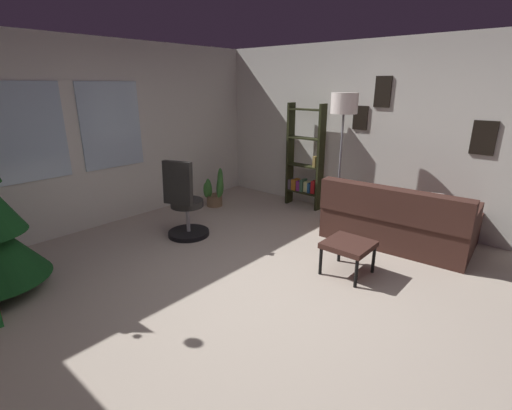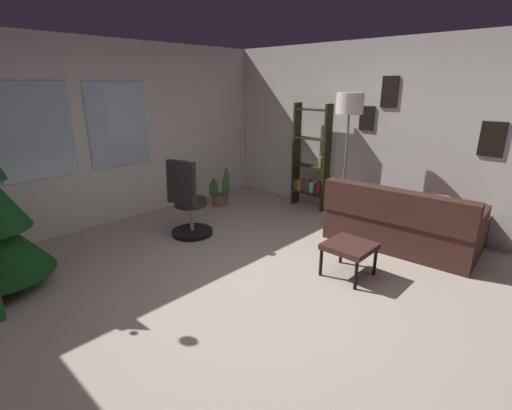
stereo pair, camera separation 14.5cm
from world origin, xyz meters
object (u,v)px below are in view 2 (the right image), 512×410
Objects in this scene: bookshelf at (311,164)px; potted_plant at (221,192)px; office_chair at (188,207)px; footstool at (349,248)px; couch at (414,223)px; floor_lamp at (349,113)px.

bookshelf is 2.72× the size of potted_plant.
office_chair is 1.36m from potted_plant.
bookshelf is 1.57m from potted_plant.
office_chair reaches higher than potted_plant.
footstool is 0.28× the size of bookshelf.
footstool is (-1.33, 0.18, 0.04)m from couch.
couch is 3.83× the size of footstool.
footstool is 2.42m from bookshelf.
floor_lamp is 3.00× the size of potted_plant.
bookshelf reaches higher than potted_plant.
footstool is at bearing -146.62° from floor_lamp.
couch is at bearing -7.91° from footstool.
floor_lamp is (1.84, -1.27, 1.20)m from office_chair.
floor_lamp reaches higher than footstool.
bookshelf is (1.67, 1.70, 0.41)m from footstool.
couch is 1.34m from footstool.
couch is 1.70m from floor_lamp.
bookshelf is at bearing -47.97° from potted_plant.
couch reaches higher than potted_plant.
bookshelf reaches higher than footstool.
couch is 1.08× the size of bookshelf.
bookshelf is (0.34, 1.89, 0.45)m from couch.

